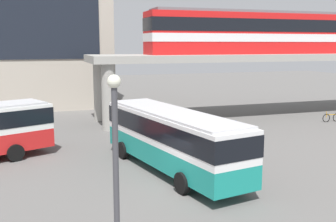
{
  "coord_description": "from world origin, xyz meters",
  "views": [
    {
      "loc": [
        -6.42,
        -16.78,
        6.64
      ],
      "look_at": [
        2.18,
        8.86,
        2.2
      ],
      "focal_mm": 43.68,
      "sensor_mm": 36.0,
      "label": 1
    }
  ],
  "objects_px": {
    "bicycle_black": "(204,124)",
    "bicycle_blue": "(229,129)",
    "bicycle_orange": "(331,118)",
    "bus_main": "(172,134)",
    "train": "(278,32)"
  },
  "relations": [
    {
      "from": "bicycle_black",
      "to": "bicycle_blue",
      "type": "xyz_separation_m",
      "value": [
        1.01,
        -2.38,
        0.0
      ]
    },
    {
      "from": "bicycle_black",
      "to": "bus_main",
      "type": "bearing_deg",
      "value": -122.02
    },
    {
      "from": "train",
      "to": "bicycle_orange",
      "type": "distance_m",
      "value": 9.14
    },
    {
      "from": "bicycle_black",
      "to": "bicycle_blue",
      "type": "relative_size",
      "value": 1.04
    },
    {
      "from": "bicycle_black",
      "to": "bicycle_blue",
      "type": "bearing_deg",
      "value": -67.14
    },
    {
      "from": "train",
      "to": "bicycle_orange",
      "type": "height_order",
      "value": "train"
    },
    {
      "from": "train",
      "to": "bicycle_orange",
      "type": "relative_size",
      "value": 14.05
    },
    {
      "from": "bus_main",
      "to": "bicycle_black",
      "type": "xyz_separation_m",
      "value": [
        6.05,
        9.67,
        -1.63
      ]
    },
    {
      "from": "bus_main",
      "to": "bicycle_black",
      "type": "height_order",
      "value": "bus_main"
    },
    {
      "from": "bicycle_orange",
      "to": "bicycle_blue",
      "type": "height_order",
      "value": "same"
    },
    {
      "from": "bus_main",
      "to": "bicycle_blue",
      "type": "xyz_separation_m",
      "value": [
        7.05,
        7.29,
        -1.63
      ]
    },
    {
      "from": "bicycle_orange",
      "to": "bicycle_blue",
      "type": "distance_m",
      "value": 10.75
    },
    {
      "from": "bus_main",
      "to": "bicycle_black",
      "type": "relative_size",
      "value": 6.33
    },
    {
      "from": "bicycle_orange",
      "to": "bicycle_black",
      "type": "bearing_deg",
      "value": 175.77
    },
    {
      "from": "train",
      "to": "bus_main",
      "type": "height_order",
      "value": "train"
    }
  ]
}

